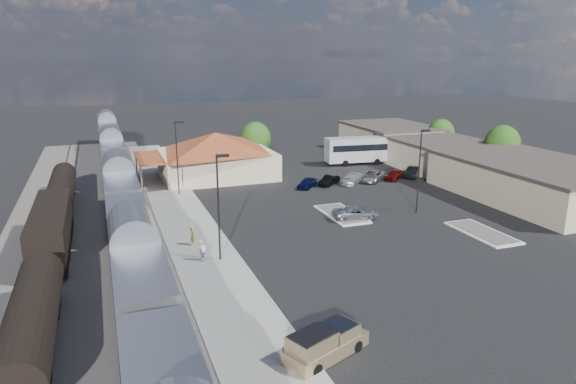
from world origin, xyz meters
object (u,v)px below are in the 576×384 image
object	(u,v)px
station_depot	(216,155)
pickup_truck	(327,343)
suv	(356,213)
coach_bus	(366,148)

from	to	relation	value
station_depot	pickup_truck	bearing A→B (deg)	-94.94
station_depot	pickup_truck	xyz separation A→B (m)	(-3.94, -45.61, -2.27)
pickup_truck	suv	distance (m)	25.45
station_depot	coach_bus	world-z (taller)	station_depot
pickup_truck	coach_bus	distance (m)	53.97
station_depot	pickup_truck	distance (m)	45.84
station_depot	pickup_truck	size ratio (longest dim) A/B	3.30
pickup_truck	suv	xyz separation A→B (m)	(13.21, 21.75, -0.19)
suv	coach_bus	bearing A→B (deg)	-20.46
pickup_truck	coach_bus	bearing A→B (deg)	-53.55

